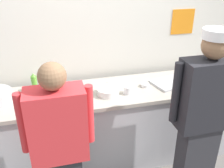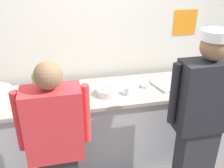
{
  "view_description": "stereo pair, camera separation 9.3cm",
  "coord_description": "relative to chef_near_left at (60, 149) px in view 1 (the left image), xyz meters",
  "views": [
    {
      "loc": [
        -0.58,
        -2.07,
        2.24
      ],
      "look_at": [
        0.05,
        0.38,
        1.0
      ],
      "focal_mm": 41.56,
      "sensor_mm": 36.0,
      "label": 1
    },
    {
      "loc": [
        -0.49,
        -2.09,
        2.24
      ],
      "look_at": [
        0.05,
        0.38,
        1.0
      ],
      "focal_mm": 41.56,
      "sensor_mm": 36.0,
      "label": 2
    }
  ],
  "objects": [
    {
      "name": "chef_center",
      "position": [
        1.29,
        0.01,
        0.09
      ],
      "size": [
        0.62,
        0.24,
        1.74
      ],
      "color": "#2D2D33",
      "rests_on": "ground"
    },
    {
      "name": "ramekin_green_sauce",
      "position": [
        1.79,
        0.85,
        0.12
      ],
      "size": [
        0.09,
        0.09,
        0.04
      ],
      "color": "white",
      "rests_on": "prep_counter"
    },
    {
      "name": "plate_stack_front",
      "position": [
        0.56,
        0.64,
        0.13
      ],
      "size": [
        0.23,
        0.23,
        0.07
      ],
      "color": "white",
      "rests_on": "prep_counter"
    },
    {
      "name": "sheet_tray",
      "position": [
        1.34,
        0.72,
        0.11
      ],
      "size": [
        0.52,
        0.41,
        0.02
      ],
      "primitive_type": "cube",
      "rotation": [
        0.0,
        0.0,
        0.24
      ],
      "color": "#B7BABF",
      "rests_on": "prep_counter"
    },
    {
      "name": "squeeze_bottle_primary",
      "position": [
        -0.16,
        0.51,
        0.19
      ],
      "size": [
        0.06,
        0.06,
        0.2
      ],
      "color": "orange",
      "rests_on": "prep_counter"
    },
    {
      "name": "squeeze_bottle_spare",
      "position": [
        1.63,
        0.62,
        0.19
      ],
      "size": [
        0.06,
        0.06,
        0.19
      ],
      "color": "red",
      "rests_on": "prep_counter"
    },
    {
      "name": "squeeze_bottle_secondary",
      "position": [
        -0.19,
        0.9,
        0.2
      ],
      "size": [
        0.06,
        0.06,
        0.21
      ],
      "color": "#56A333",
      "rests_on": "prep_counter"
    },
    {
      "name": "chefs_knife",
      "position": [
        -0.02,
        0.85,
        0.1
      ],
      "size": [
        0.28,
        0.03,
        0.02
      ],
      "color": "#B7BABF",
      "rests_on": "prep_counter"
    },
    {
      "name": "ramekin_red_sauce",
      "position": [
        0.66,
        0.85,
        0.12
      ],
      "size": [
        0.1,
        0.1,
        0.04
      ],
      "color": "white",
      "rests_on": "prep_counter"
    },
    {
      "name": "chef_near_left",
      "position": [
        0.0,
        0.0,
        0.0
      ],
      "size": [
        0.59,
        0.24,
        1.59
      ],
      "color": "#2D2D33",
      "rests_on": "ground"
    },
    {
      "name": "ramekin_orange_sauce",
      "position": [
        1.0,
        0.71,
        0.11
      ],
      "size": [
        0.09,
        0.09,
        0.04
      ],
      "color": "white",
      "rests_on": "prep_counter"
    },
    {
      "name": "deli_cup",
      "position": [
        0.76,
        0.6,
        0.14
      ],
      "size": [
        0.09,
        0.09,
        0.09
      ],
      "primitive_type": "cylinder",
      "color": "white",
      "rests_on": "prep_counter"
    },
    {
      "name": "prep_counter",
      "position": [
        0.58,
        0.72,
        -0.37
      ],
      "size": [
        2.97,
        0.69,
        0.93
      ],
      "color": "#B2B2B7",
      "rests_on": "ground"
    },
    {
      "name": "wall_back",
      "position": [
        0.58,
        1.19,
        0.6
      ],
      "size": [
        4.66,
        0.11,
        2.88
      ],
      "color": "silver",
      "rests_on": "ground"
    }
  ]
}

